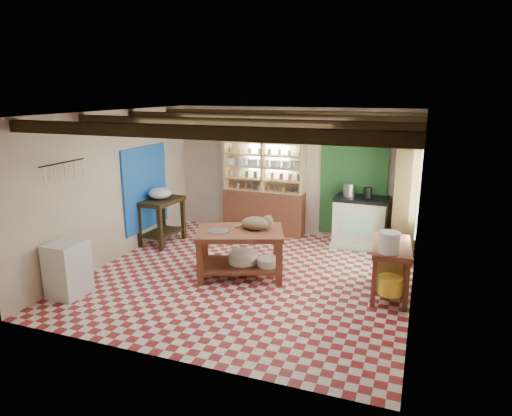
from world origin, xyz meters
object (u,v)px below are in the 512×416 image
(work_table, at_px, (240,253))
(white_cabinet, at_px, (68,269))
(right_counter, at_px, (390,269))
(cat, at_px, (256,223))
(stove, at_px, (361,222))
(prep_table, at_px, (162,221))

(work_table, relative_size, white_cabinet, 1.67)
(work_table, height_order, right_counter, right_counter)
(white_cabinet, distance_m, cat, 2.88)
(right_counter, relative_size, cat, 2.35)
(stove, bearing_deg, cat, -123.38)
(cat, bearing_deg, right_counter, -31.02)
(stove, xyz_separation_m, prep_table, (-3.67, -1.18, -0.04))
(stove, relative_size, cat, 2.16)
(work_table, distance_m, prep_table, 2.28)
(stove, height_order, cat, cat)
(work_table, distance_m, white_cabinet, 2.59)
(work_table, distance_m, cat, 0.55)
(work_table, height_order, prep_table, prep_table)
(work_table, xyz_separation_m, cat, (0.22, 0.13, 0.49))
(stove, distance_m, prep_table, 3.86)
(stove, height_order, right_counter, stove)
(stove, distance_m, cat, 2.49)
(white_cabinet, bearing_deg, cat, 36.74)
(prep_table, relative_size, right_counter, 0.83)
(white_cabinet, bearing_deg, prep_table, 90.10)
(work_table, bearing_deg, stove, 32.56)
(stove, relative_size, white_cabinet, 1.21)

